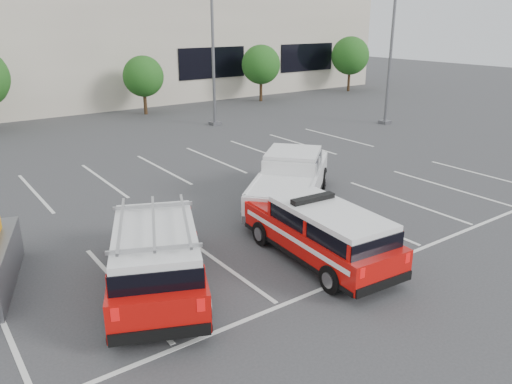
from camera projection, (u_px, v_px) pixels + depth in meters
The scene contains 11 objects.
ground at pixel (291, 237), 15.33m from camera, with size 120.00×120.00×0.00m, color #363638.
stall_markings at pixel (215, 197), 18.78m from camera, with size 23.00×15.00×0.01m, color silver.
convention_building at pixel (30, 41), 38.28m from camera, with size 60.00×16.99×13.20m.
tree_mid_right at pixel (144, 78), 34.20m from camera, with size 2.77×2.77×3.99m.
tree_right at pixel (262, 66), 39.63m from camera, with size 3.07×3.07×4.42m.
tree_far_right at pixel (350, 57), 45.06m from camera, with size 3.37×3.37×4.85m.
light_pole_mid at pixel (213, 39), 29.74m from camera, with size 0.90×0.60×10.24m.
light_pole_right at pixel (392, 39), 30.11m from camera, with size 0.90×0.60×10.24m.
fire_chief_suv at pixel (321, 236), 13.64m from camera, with size 2.20×5.13×1.76m.
white_pickup at pixel (290, 184), 17.92m from camera, with size 5.88×5.52×1.84m.
ladder_suv at pixel (157, 261), 12.04m from camera, with size 4.00×5.62×2.06m.
Camera 1 is at (-9.08, -10.73, 6.37)m, focal length 35.00 mm.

